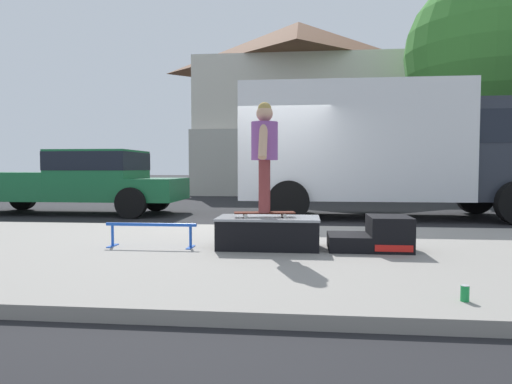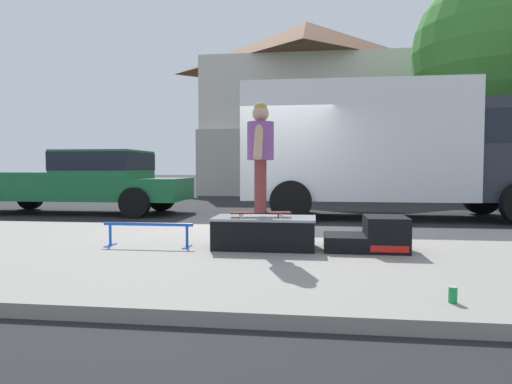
% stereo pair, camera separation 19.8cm
% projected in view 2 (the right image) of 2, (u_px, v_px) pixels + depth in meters
% --- Properties ---
extents(ground_plane, '(140.00, 140.00, 0.00)m').
position_uv_depth(ground_plane, '(269.00, 228.00, 8.73)').
color(ground_plane, black).
extents(sidewalk_slab, '(50.00, 5.00, 0.12)m').
position_uv_depth(sidewalk_slab, '(246.00, 254.00, 5.76)').
color(sidewalk_slab, gray).
rests_on(sidewalk_slab, ground).
extents(skate_box, '(1.32, 0.69, 0.41)m').
position_uv_depth(skate_box, '(265.00, 231.00, 5.87)').
color(skate_box, black).
rests_on(skate_box, sidewalk_slab).
extents(kicker_ramp, '(1.02, 0.65, 0.43)m').
position_uv_depth(kicker_ramp, '(373.00, 236.00, 5.69)').
color(kicker_ramp, black).
rests_on(kicker_ramp, sidewalk_slab).
extents(grind_rail, '(1.22, 0.28, 0.32)m').
position_uv_depth(grind_rail, '(148.00, 229.00, 5.98)').
color(grind_rail, blue).
rests_on(grind_rail, sidewalk_slab).
extents(skateboard, '(0.80, 0.34, 0.07)m').
position_uv_depth(skateboard, '(260.00, 213.00, 5.82)').
color(skateboard, '#4C1E14').
rests_on(skateboard, skate_box).
extents(skater_kid, '(0.34, 0.72, 1.41)m').
position_uv_depth(skater_kid, '(261.00, 148.00, 5.77)').
color(skater_kid, brown).
rests_on(skater_kid, skateboard).
extents(soda_can, '(0.07, 0.07, 0.13)m').
position_uv_depth(soda_can, '(453.00, 295.00, 3.47)').
color(soda_can, '#198C3F').
rests_on(soda_can, sidewalk_slab).
extents(box_truck, '(6.91, 2.63, 3.05)m').
position_uv_depth(box_truck, '(396.00, 145.00, 10.47)').
color(box_truck, white).
rests_on(box_truck, ground).
extents(pickup_truck_green, '(5.70, 2.09, 1.61)m').
position_uv_depth(pickup_truck_green, '(84.00, 179.00, 11.60)').
color(pickup_truck_green, '#196638').
rests_on(pickup_truck_green, ground).
extents(street_tree_main, '(5.72, 5.20, 7.55)m').
position_uv_depth(street_tree_main, '(505.00, 56.00, 14.60)').
color(street_tree_main, brown).
rests_on(street_tree_main, ground).
extents(house_behind, '(9.54, 8.23, 8.40)m').
position_uv_depth(house_behind, '(306.00, 106.00, 22.34)').
color(house_behind, beige).
rests_on(house_behind, ground).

